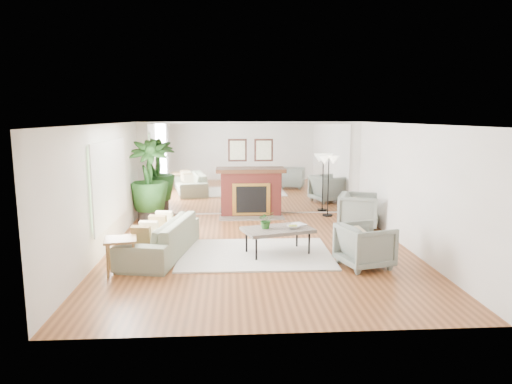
{
  "coord_description": "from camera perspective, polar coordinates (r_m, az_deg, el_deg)",
  "views": [
    {
      "loc": [
        -0.6,
        -8.73,
        2.65
      ],
      "look_at": [
        -0.03,
        0.6,
        1.09
      ],
      "focal_mm": 32.0,
      "sensor_mm": 36.0,
      "label": 1
    }
  ],
  "objects": [
    {
      "name": "ground",
      "position": [
        9.14,
        0.42,
        -7.37
      ],
      "size": [
        7.0,
        7.0,
        0.0
      ],
      "primitive_type": "plane",
      "color": "brown",
      "rests_on": "ground"
    },
    {
      "name": "wall_left",
      "position": [
        9.15,
        -18.59,
        0.19
      ],
      "size": [
        0.02,
        7.0,
        2.5
      ],
      "primitive_type": "cube",
      "color": "white",
      "rests_on": "ground"
    },
    {
      "name": "fireplace",
      "position": [
        12.16,
        -0.63,
        0.06
      ],
      "size": [
        1.85,
        0.83,
        2.05
      ],
      "color": "maroon",
      "rests_on": "ground"
    },
    {
      "name": "mirror_panel",
      "position": [
        12.29,
        -0.69,
        2.94
      ],
      "size": [
        5.4,
        0.04,
        2.4
      ],
      "primitive_type": "cube",
      "color": "silver",
      "rests_on": "wall_back"
    },
    {
      "name": "wall_back",
      "position": [
        12.31,
        -0.69,
        2.95
      ],
      "size": [
        6.0,
        0.02,
        2.5
      ],
      "primitive_type": "cube",
      "color": "white",
      "rests_on": "ground"
    },
    {
      "name": "potted_ficus",
      "position": [
        11.74,
        -13.29,
        1.64
      ],
      "size": [
        1.16,
        1.16,
        2.06
      ],
      "color": "black",
      "rests_on": "ground"
    },
    {
      "name": "book",
      "position": [
        9.04,
        4.92,
        -4.11
      ],
      "size": [
        0.3,
        0.33,
        0.02
      ],
      "primitive_type": "imported",
      "rotation": [
        0.0,
        0.0,
        0.48
      ],
      "color": "olive",
      "rests_on": "coffee_table"
    },
    {
      "name": "coffee_table",
      "position": [
        8.8,
        2.73,
        -4.82
      ],
      "size": [
        1.46,
        1.11,
        0.52
      ],
      "rotation": [
        0.0,
        0.0,
        0.3
      ],
      "color": "#695C53",
      "rests_on": "ground"
    },
    {
      "name": "armchair_back",
      "position": [
        11.14,
        12.74,
        -2.3
      ],
      "size": [
        1.18,
        1.16,
        0.84
      ],
      "primitive_type": "imported",
      "rotation": [
        0.0,
        0.0,
        1.22
      ],
      "color": "gray",
      "rests_on": "ground"
    },
    {
      "name": "side_table",
      "position": [
        8.12,
        -16.57,
        -6.24
      ],
      "size": [
        0.62,
        0.62,
        0.6
      ],
      "rotation": [
        0.0,
        0.0,
        0.19
      ],
      "color": "olive",
      "rests_on": "ground"
    },
    {
      "name": "area_rug",
      "position": [
        8.9,
        -0.12,
        -7.73
      ],
      "size": [
        2.94,
        2.12,
        0.03
      ],
      "primitive_type": "cube",
      "rotation": [
        0.0,
        0.0,
        -0.02
      ],
      "color": "silver",
      "rests_on": "ground"
    },
    {
      "name": "armchair_front",
      "position": [
        8.34,
        13.47,
        -6.53
      ],
      "size": [
        1.04,
        1.02,
        0.77
      ],
      "primitive_type": "imported",
      "rotation": [
        0.0,
        0.0,
        1.85
      ],
      "color": "gray",
      "rests_on": "ground"
    },
    {
      "name": "wall_right",
      "position": [
        9.54,
        18.65,
        0.55
      ],
      "size": [
        0.02,
        7.0,
        2.5
      ],
      "primitive_type": "cube",
      "color": "white",
      "rests_on": "ground"
    },
    {
      "name": "tabletop_plant",
      "position": [
        8.73,
        1.28,
        -3.5
      ],
      "size": [
        0.34,
        0.31,
        0.34
      ],
      "primitive_type": "imported",
      "rotation": [
        0.0,
        0.0,
        0.18
      ],
      "color": "#245720",
      "rests_on": "coffee_table"
    },
    {
      "name": "window_panel",
      "position": [
        9.51,
        -17.83,
        1.17
      ],
      "size": [
        0.04,
        2.4,
        1.5
      ],
      "primitive_type": "cube",
      "color": "#B2E09E",
      "rests_on": "wall_left"
    },
    {
      "name": "fruit_bowl",
      "position": [
        8.8,
        4.66,
        -4.34
      ],
      "size": [
        0.26,
        0.26,
        0.06
      ],
      "primitive_type": "imported",
      "rotation": [
        0.0,
        0.0,
        -0.04
      ],
      "color": "olive",
      "rests_on": "coffee_table"
    },
    {
      "name": "sofa",
      "position": [
        8.97,
        -11.87,
        -5.58
      ],
      "size": [
        1.36,
        2.52,
        0.7
      ],
      "primitive_type": "imported",
      "rotation": [
        0.0,
        0.0,
        -1.75
      ],
      "color": "gray",
      "rests_on": "ground"
    },
    {
      "name": "floor_lamp",
      "position": [
        12.19,
        9.08,
        3.35
      ],
      "size": [
        0.52,
        0.29,
        1.61
      ],
      "color": "black",
      "rests_on": "ground"
    }
  ]
}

